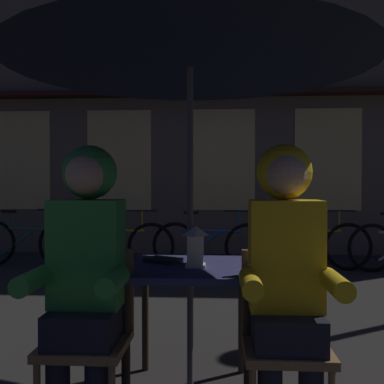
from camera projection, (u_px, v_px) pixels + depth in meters
The scene contains 13 objects.
cafe_table at pixel (190, 283), 2.59m from camera, with size 0.72×0.72×0.74m.
patio_umbrella at pixel (190, 33), 2.56m from camera, with size 2.10×2.10×2.31m.
lantern at pixel (196, 245), 2.54m from camera, with size 0.11×0.11×0.23m.
chair_left at pixel (89, 328), 2.25m from camera, with size 0.40×0.40×0.87m.
chair_right at pixel (284, 332), 2.19m from camera, with size 0.40×0.40×0.87m.
person_left_hooded at pixel (86, 258), 2.19m from camera, with size 0.45×0.56×1.40m.
person_right_hooded at pixel (286, 260), 2.13m from camera, with size 0.45×0.56×1.40m.
shopfront_building at pixel (222, 75), 7.91m from camera, with size 10.00×0.93×6.20m.
bicycle_nearest at pixel (27, 242), 6.55m from camera, with size 1.67×0.26×0.84m.
bicycle_second at pixel (114, 245), 6.29m from camera, with size 1.68×0.16×0.84m.
bicycle_third at pixel (211, 245), 6.28m from camera, with size 1.68×0.20×0.84m.
bicycle_fourth at pixel (310, 245), 6.30m from camera, with size 1.68×0.11×0.84m.
book at pixel (163, 260), 2.69m from camera, with size 0.20×0.14×0.02m, color black.
Camera 1 is at (0.16, -2.57, 1.21)m, focal length 42.36 mm.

